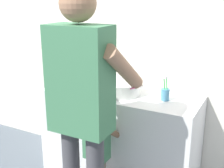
{
  "coord_description": "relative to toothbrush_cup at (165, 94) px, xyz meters",
  "views": [
    {
      "loc": [
        1.07,
        -1.88,
        1.63
      ],
      "look_at": [
        0.0,
        0.15,
        0.94
      ],
      "focal_mm": 47.06,
      "sensor_mm": 36.0,
      "label": 1
    }
  ],
  "objects": [
    {
      "name": "back_wall",
      "position": [
        -0.41,
        0.32,
        0.48
      ],
      "size": [
        4.4,
        0.08,
        2.7
      ],
      "color": "silver",
      "rests_on": "ground"
    },
    {
      "name": "child_toddler",
      "position": [
        -0.41,
        -0.4,
        -0.36
      ],
      "size": [
        0.26,
        0.26,
        0.86
      ],
      "color": "#6B5B4C",
      "rests_on": "ground"
    },
    {
      "name": "faucet",
      "position": [
        -0.41,
        0.21,
        0.03
      ],
      "size": [
        0.18,
        0.14,
        0.18
      ],
      "color": "#B7BABF",
      "rests_on": "vanity_cabinet"
    },
    {
      "name": "vanity_cabinet",
      "position": [
        -0.41,
        -0.0,
        -0.46
      ],
      "size": [
        1.39,
        0.54,
        0.82
      ],
      "primitive_type": "cube",
      "color": "white",
      "rests_on": "ground"
    },
    {
      "name": "toothbrush_cup",
      "position": [
        0.0,
        0.0,
        0.0
      ],
      "size": [
        0.07,
        0.07,
        0.21
      ],
      "color": "#4C8EB2",
      "rests_on": "vanity_cabinet"
    },
    {
      "name": "adult_parent",
      "position": [
        -0.33,
        -0.71,
        0.15
      ],
      "size": [
        0.53,
        0.56,
        1.7
      ],
      "color": "#47474C",
      "rests_on": "ground"
    },
    {
      "name": "sink_basin",
      "position": [
        -0.41,
        -0.02,
        0.0
      ],
      "size": [
        0.38,
        0.38,
        0.11
      ],
      "color": "silver",
      "rests_on": "vanity_cabinet"
    }
  ]
}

